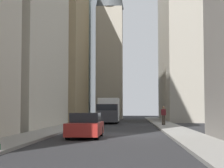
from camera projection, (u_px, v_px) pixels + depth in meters
The scene contains 10 objects.
ground_plane at pixel (113, 134), 25.15m from camera, with size 135.00×135.00×0.00m, color #262628.
sidewalk_right at pixel (43, 133), 25.38m from camera, with size 90.00×2.20×0.14m, color gray.
sidewalk_left at pixel (183, 134), 24.91m from camera, with size 90.00×2.20×0.14m, color gray.
building_left_far at pixel (198, 15), 55.63m from camera, with size 19.85×10.50×29.84m.
building_right_far at pixel (48, 39), 55.16m from camera, with size 14.47×10.00×22.96m.
church_spire at pixel (110, 17), 64.26m from camera, with size 4.62×4.62×31.81m.
delivery_truck at pixel (109, 110), 44.06m from camera, with size 6.46×2.25×2.84m.
sedan_red at pixel (85, 126), 22.28m from camera, with size 4.30×1.78×1.42m.
pedestrian at pixel (164, 115), 36.59m from camera, with size 0.26×0.44×1.74m.
discarded_bottle at pixel (0, 147), 14.49m from camera, with size 0.07×0.07×0.27m.
Camera 1 is at (-25.27, -1.29, 1.65)m, focal length 62.81 mm.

